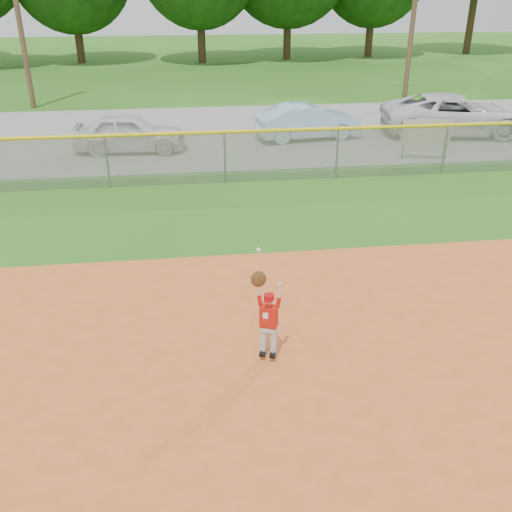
{
  "coord_description": "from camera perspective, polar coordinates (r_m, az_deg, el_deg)",
  "views": [
    {
      "loc": [
        -1.17,
        -6.05,
        5.39
      ],
      "look_at": [
        -0.04,
        2.71,
        1.1
      ],
      "focal_mm": 40.0,
      "sensor_mm": 36.0,
      "label": 1
    }
  ],
  "objects": [
    {
      "name": "outfield_fence",
      "position": [
        16.72,
        -3.14,
        10.22
      ],
      "size": [
        40.06,
        0.1,
        1.55
      ],
      "color": "gray",
      "rests_on": "ground"
    },
    {
      "name": "sponsor_sign",
      "position": [
        19.57,
        16.65,
        11.61
      ],
      "size": [
        1.52,
        0.37,
        1.38
      ],
      "color": "gray",
      "rests_on": "ground"
    },
    {
      "name": "car_white_a",
      "position": [
        20.43,
        -12.54,
        11.95
      ],
      "size": [
        3.86,
        1.73,
        1.29
      ],
      "primitive_type": "imported",
      "rotation": [
        0.0,
        0.0,
        1.51
      ],
      "color": "silver",
      "rests_on": "parking_strip"
    },
    {
      "name": "parking_strip",
      "position": [
        22.73,
        -4.32,
        12.16
      ],
      "size": [
        44.0,
        10.0,
        0.03
      ],
      "primitive_type": "cube",
      "color": "gray",
      "rests_on": "ground"
    },
    {
      "name": "car_white_b",
      "position": [
        23.51,
        19.17,
        13.22
      ],
      "size": [
        5.7,
        3.22,
        1.5
      ],
      "primitive_type": "imported",
      "rotation": [
        0.0,
        0.0,
        1.43
      ],
      "color": "silver",
      "rests_on": "parking_strip"
    },
    {
      "name": "ground",
      "position": [
        8.19,
        2.79,
        -15.29
      ],
      "size": [
        120.0,
        120.0,
        0.0
      ],
      "primitive_type": "plane",
      "color": "#296316",
      "rests_on": "ground"
    },
    {
      "name": "ballplayer",
      "position": [
        8.65,
        1.13,
        -5.89
      ],
      "size": [
        0.47,
        0.3,
        1.82
      ],
      "color": "silver",
      "rests_on": "ground"
    },
    {
      "name": "car_blue",
      "position": [
        21.72,
        5.2,
        13.24
      ],
      "size": [
        4.01,
        1.85,
        1.27
      ],
      "primitive_type": "imported",
      "rotation": [
        0.0,
        0.0,
        1.7
      ],
      "color": "#92C1DA",
      "rests_on": "parking_strip"
    }
  ]
}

